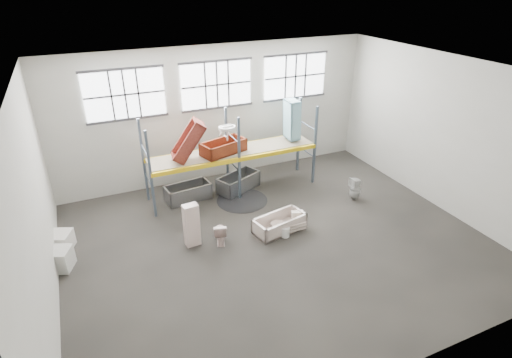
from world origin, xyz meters
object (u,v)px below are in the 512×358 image
cistern_tall (192,225)px  bucket (285,232)px  rust_tub_flat (223,147)px  blue_tub_upright (292,119)px  toilet_white (355,189)px  toilet_beige (220,232)px  carton_near (58,259)px  steel_tub_left (188,192)px  steel_tub_right (238,182)px  bathtub_beige (279,223)px

cistern_tall → bucket: size_ratio=4.17×
rust_tub_flat → blue_tub_upright: size_ratio=1.08×
toilet_white → rust_tub_flat: (-4.03, 2.28, 1.40)m
toilet_beige → carton_near: 4.46m
toilet_beige → blue_tub_upright: bearing=-126.2°
steel_tub_left → rust_tub_flat: rust_tub_flat is taller
blue_tub_upright → toilet_beige: bearing=-143.5°
cistern_tall → rust_tub_flat: bearing=47.4°
blue_tub_upright → bucket: 4.56m
bucket → carton_near: (-6.30, 1.18, 0.14)m
rust_tub_flat → toilet_beige: bearing=-113.0°
cistern_tall → toilet_white: size_ratio=1.59×
toilet_beige → blue_tub_upright: blue_tub_upright is taller
cistern_tall → blue_tub_upright: blue_tub_upright is taller
blue_tub_upright → bucket: (-2.01, -3.43, -2.23)m
toilet_beige → carton_near: size_ratio=0.98×
toilet_beige → steel_tub_left: 2.89m
steel_tub_right → toilet_beige: bearing=-121.3°
blue_tub_upright → steel_tub_right: bearing=-179.2°
toilet_white → bucket: toilet_white is taller
steel_tub_right → carton_near: size_ratio=2.30×
steel_tub_right → carton_near: carton_near is taller
blue_tub_upright → steel_tub_left: bearing=-179.9°
steel_tub_right → carton_near: 6.53m
blue_tub_upright → cistern_tall: bearing=-150.3°
toilet_white → rust_tub_flat: size_ratio=0.54×
steel_tub_left → steel_tub_right: size_ratio=0.97×
steel_tub_right → blue_tub_upright: 3.01m
bathtub_beige → steel_tub_left: 3.67m
blue_tub_upright → carton_near: 8.86m
steel_tub_right → rust_tub_flat: size_ratio=1.02×
steel_tub_right → bucket: steel_tub_right is taller
cistern_tall → carton_near: bearing=168.3°
steel_tub_right → blue_tub_upright: blue_tub_upright is taller
cistern_tall → blue_tub_upright: (4.68, 2.67, 1.73)m
bathtub_beige → toilet_beige: size_ratio=2.39×
toilet_beige → cistern_tall: cistern_tall is taller
toilet_white → blue_tub_upright: bearing=-153.0°
steel_tub_left → blue_tub_upright: blue_tub_upright is taller
bathtub_beige → carton_near: carton_near is taller
toilet_beige → bathtub_beige: bearing=-167.6°
toilet_beige → carton_near: (-4.41, 0.64, -0.04)m
cistern_tall → carton_near: (-3.63, 0.42, -0.37)m
blue_tub_upright → carton_near: blue_tub_upright is taller
toilet_white → carton_near: size_ratio=1.20×
steel_tub_right → cistern_tall: bearing=-133.7°
toilet_white → carton_near: 9.62m
toilet_beige → blue_tub_upright: 5.27m
bathtub_beige → carton_near: 6.35m
steel_tub_left → blue_tub_upright: 4.58m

